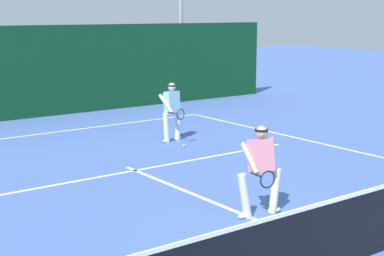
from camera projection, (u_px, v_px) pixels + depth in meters
The scene contains 8 objects.
court_line_baseline_far at pixel (45, 133), 17.16m from camera, with size 10.88×0.10×0.01m, color white.
court_line_service at pixel (135, 170), 13.15m from camera, with size 8.87×0.10×0.01m, color white.
court_line_centre at pixel (215, 203), 10.91m from camera, with size 0.10×6.40×0.01m, color white.
tennis_net at pixel (358, 226), 8.28m from camera, with size 11.91×0.09×1.12m.
player_near at pixel (261, 167), 10.07m from camera, with size 0.95×0.87×1.59m.
player_far at pixel (172, 109), 15.97m from camera, with size 0.71×0.89×1.60m.
tennis_ball at pixel (184, 146), 15.45m from camera, with size 0.07×0.07×0.07m, color #D1E033.
back_fence_windscreen at pixel (9, 74), 19.01m from camera, with size 21.42×0.12×3.04m, color #0C381E.
Camera 1 is at (-6.54, -4.94, 3.46)m, focal length 55.39 mm.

